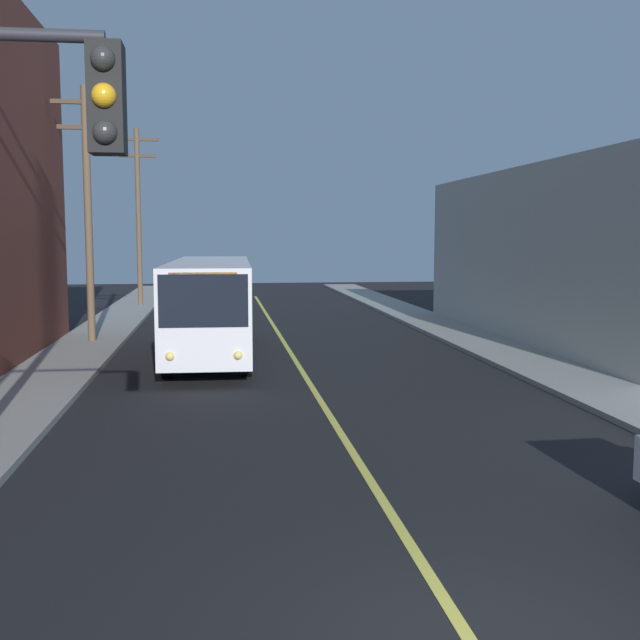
% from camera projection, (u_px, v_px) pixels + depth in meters
% --- Properties ---
extents(sidewalk_right, '(2.50, 90.00, 0.15)m').
position_uv_depth(sidewalk_right, '(631.00, 404.00, 18.46)').
color(sidewalk_right, gray).
rests_on(sidewalk_right, ground).
extents(lane_stripe_center, '(0.16, 60.00, 0.01)m').
position_uv_depth(lane_stripe_center, '(305.00, 376.00, 22.46)').
color(lane_stripe_center, '#D8CC4C').
rests_on(lane_stripe_center, ground).
extents(city_bus, '(2.84, 12.21, 3.20)m').
position_uv_depth(city_bus, '(211.00, 302.00, 26.32)').
color(city_bus, silver).
rests_on(city_bus, ground).
extents(utility_pole_mid, '(2.40, 0.28, 9.33)m').
position_uv_depth(utility_pole_mid, '(88.00, 202.00, 28.49)').
color(utility_pole_mid, brown).
rests_on(utility_pole_mid, sidewalk_left).
extents(utility_pole_far, '(2.40, 0.28, 9.84)m').
position_uv_depth(utility_pole_far, '(138.00, 209.00, 43.57)').
color(utility_pole_far, brown).
rests_on(utility_pole_far, sidewalk_left).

